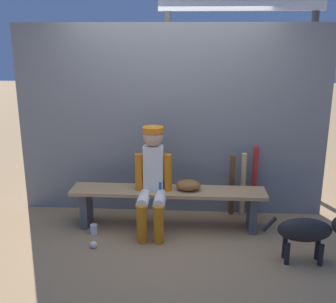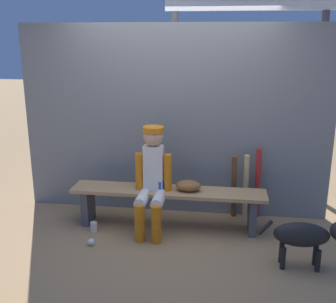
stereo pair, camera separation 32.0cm
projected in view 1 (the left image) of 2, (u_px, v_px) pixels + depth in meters
ground_plane at (168, 227)px, 4.78m from camera, size 30.00×30.00×0.00m
chainlink_fence at (171, 122)px, 4.92m from camera, size 3.72×0.03×2.29m
dugout_bench at (168, 198)px, 4.68m from camera, size 2.21×0.36×0.46m
player_seated at (152, 177)px, 4.51m from camera, size 0.41×0.55×1.19m
baseball_glove at (188, 185)px, 4.62m from camera, size 0.28×0.20×0.12m
bat_wood_dark at (232, 185)px, 4.93m from camera, size 0.10×0.26×0.83m
bat_wood_natural at (243, 185)px, 4.98m from camera, size 0.08×0.13×0.81m
bat_aluminum_red at (255, 181)px, 4.97m from camera, size 0.09×0.16×0.89m
baseball at (94, 245)px, 4.30m from camera, size 0.07×0.07×0.07m
cup_on_ground at (94, 229)px, 4.60m from camera, size 0.08×0.08×0.11m
cup_on_bench at (161, 186)px, 4.62m from camera, size 0.08×0.08×0.11m
scoreboard at (246, 2)px, 5.22m from camera, size 2.40×0.27×3.61m
dog at (310, 231)px, 3.96m from camera, size 0.84×0.20×0.49m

